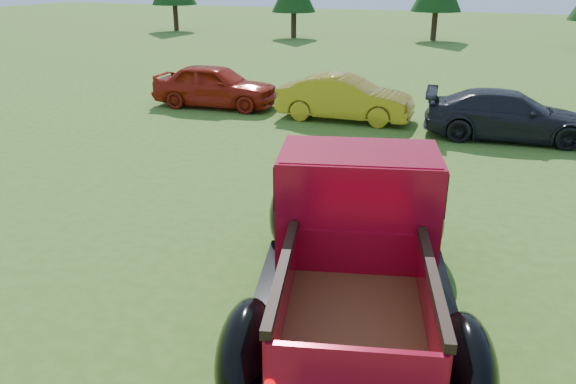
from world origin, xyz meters
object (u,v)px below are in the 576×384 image
object	(u,v)px
pickup_truck	(356,230)
show_car_yellow	(345,98)
show_car_grey	(509,115)
show_car_red	(215,85)

from	to	relation	value
pickup_truck	show_car_yellow	world-z (taller)	pickup_truck
pickup_truck	show_car_yellow	bearing A→B (deg)	92.14
pickup_truck	show_car_grey	bearing A→B (deg)	64.44
show_car_yellow	show_car_red	bearing A→B (deg)	85.83
show_car_red	pickup_truck	bearing A→B (deg)	-147.11
show_car_red	show_car_grey	size ratio (longest dim) A/B	0.94
show_car_red	show_car_yellow	bearing A→B (deg)	-96.47
pickup_truck	show_car_red	bearing A→B (deg)	112.56
show_car_grey	show_car_red	bearing A→B (deg)	80.90
pickup_truck	show_car_yellow	distance (m)	9.92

